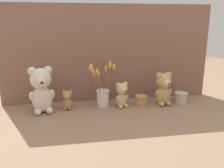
# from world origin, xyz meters

# --- Properties ---
(ground_plane) EXTENTS (4.00, 4.00, 0.00)m
(ground_plane) POSITION_xyz_m (0.00, 0.00, 0.00)
(ground_plane) COLOR #8E7056
(backdrop_wall) EXTENTS (1.49, 0.02, 0.68)m
(backdrop_wall) POSITION_xyz_m (0.00, 0.17, 0.34)
(backdrop_wall) COLOR #845B4C
(backdrop_wall) RESTS_ON ground
(teddy_bear_large) EXTENTS (0.16, 0.15, 0.30)m
(teddy_bear_large) POSITION_xyz_m (-0.45, -0.01, 0.15)
(teddy_bear_large) COLOR beige
(teddy_bear_large) RESTS_ON ground
(teddy_bear_medium) EXTENTS (0.13, 0.12, 0.23)m
(teddy_bear_medium) POSITION_xyz_m (0.35, -0.01, 0.12)
(teddy_bear_medium) COLOR tan
(teddy_bear_medium) RESTS_ON ground
(teddy_bear_small) EXTENTS (0.10, 0.09, 0.17)m
(teddy_bear_small) POSITION_xyz_m (0.06, -0.00, 0.09)
(teddy_bear_small) COLOR #DBBC84
(teddy_bear_small) RESTS_ON ground
(teddy_bear_tiny) EXTENTS (0.07, 0.06, 0.13)m
(teddy_bear_tiny) POSITION_xyz_m (-0.30, 0.01, 0.07)
(teddy_bear_tiny) COLOR tan
(teddy_bear_tiny) RESTS_ON ground
(flower_vase) EXTENTS (0.19, 0.16, 0.32)m
(flower_vase) POSITION_xyz_m (-0.06, 0.04, 0.10)
(flower_vase) COLOR silver
(flower_vase) RESTS_ON ground
(decorative_tin_tall) EXTENTS (0.08, 0.08, 0.07)m
(decorative_tin_tall) POSITION_xyz_m (0.20, -0.00, 0.04)
(decorative_tin_tall) COLOR tan
(decorative_tin_tall) RESTS_ON ground
(decorative_tin_short) EXTENTS (0.09, 0.09, 0.08)m
(decorative_tin_short) POSITION_xyz_m (0.49, 0.01, 0.04)
(decorative_tin_short) COLOR beige
(decorative_tin_short) RESTS_ON ground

